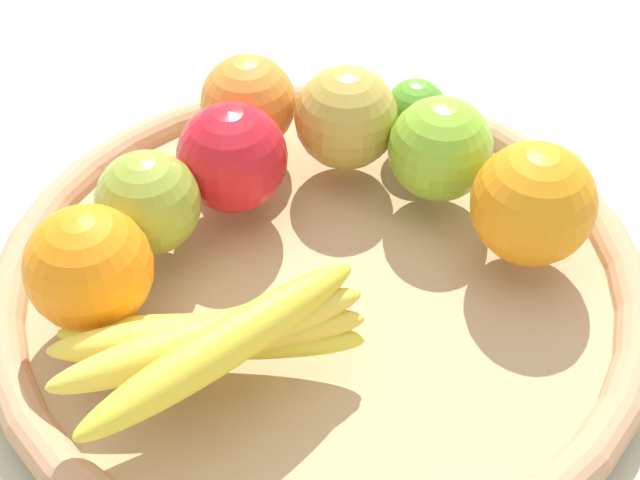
# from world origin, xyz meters

# --- Properties ---
(ground_plane) EXTENTS (2.40, 2.40, 0.00)m
(ground_plane) POSITION_xyz_m (0.00, 0.00, 0.00)
(ground_plane) COLOR #B5B597
(ground_plane) RESTS_ON ground
(basket) EXTENTS (0.43, 0.43, 0.03)m
(basket) POSITION_xyz_m (0.00, 0.00, 0.02)
(basket) COLOR tan
(basket) RESTS_ON ground_plane
(orange_0) EXTENTS (0.11, 0.11, 0.08)m
(orange_0) POSITION_xyz_m (0.02, 0.13, 0.07)
(orange_0) COLOR orange
(orange_0) RESTS_ON basket
(apple_3) EXTENTS (0.09, 0.09, 0.07)m
(apple_3) POSITION_xyz_m (-0.04, -0.10, 0.07)
(apple_3) COLOR olive
(apple_3) RESTS_ON basket
(apple_0) EXTENTS (0.10, 0.10, 0.07)m
(apple_0) POSITION_xyz_m (-0.05, 0.09, 0.07)
(apple_0) COLOR #82BB2D
(apple_0) RESTS_ON basket
(banana_bunch) EXTENTS (0.13, 0.18, 0.06)m
(banana_bunch) POSITION_xyz_m (0.07, -0.08, 0.06)
(banana_bunch) COLOR yellow
(banana_bunch) RESTS_ON basket
(orange_1) EXTENTS (0.09, 0.09, 0.07)m
(orange_1) POSITION_xyz_m (-0.14, -0.02, 0.07)
(orange_1) COLOR orange
(orange_1) RESTS_ON basket
(apple_1) EXTENTS (0.10, 0.10, 0.07)m
(apple_1) POSITION_xyz_m (-0.07, -0.04, 0.07)
(apple_1) COLOR red
(apple_1) RESTS_ON basket
(orange_2) EXTENTS (0.11, 0.11, 0.08)m
(orange_2) POSITION_xyz_m (0.01, -0.14, 0.07)
(orange_2) COLOR orange
(orange_2) RESTS_ON basket
(apple_2) EXTENTS (0.10, 0.10, 0.07)m
(apple_2) POSITION_xyz_m (-0.10, 0.04, 0.07)
(apple_2) COLOR #B4993C
(apple_2) RESTS_ON basket
(lime_0) EXTENTS (0.06, 0.06, 0.05)m
(lime_0) POSITION_xyz_m (-0.12, 0.10, 0.06)
(lime_0) COLOR #569629
(lime_0) RESTS_ON basket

